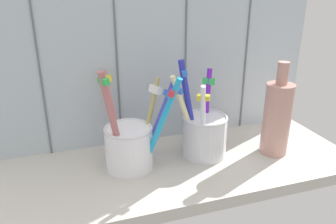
# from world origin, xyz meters

# --- Properties ---
(counter_slab) EXTENTS (0.64, 0.22, 0.02)m
(counter_slab) POSITION_xyz_m (0.00, 0.00, 0.01)
(counter_slab) COLOR #BCB7AD
(counter_slab) RESTS_ON ground
(tile_wall_back) EXTENTS (0.64, 0.02, 0.45)m
(tile_wall_back) POSITION_xyz_m (0.00, 0.12, 0.23)
(tile_wall_back) COLOR #B2C1CC
(tile_wall_back) RESTS_ON ground
(toothbrush_cup_left) EXTENTS (0.13, 0.15, 0.17)m
(toothbrush_cup_left) POSITION_xyz_m (-0.07, 0.02, 0.06)
(toothbrush_cup_left) COLOR white
(toothbrush_cup_left) RESTS_ON counter_slab
(toothbrush_cup_right) EXTENTS (0.11, 0.09, 0.18)m
(toothbrush_cup_right) POSITION_xyz_m (0.07, 0.02, 0.06)
(toothbrush_cup_right) COLOR silver
(toothbrush_cup_right) RESTS_ON counter_slab
(ceramic_vase) EXTENTS (0.05, 0.05, 0.17)m
(ceramic_vase) POSITION_xyz_m (0.19, -0.01, 0.09)
(ceramic_vase) COLOR tan
(ceramic_vase) RESTS_ON counter_slab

